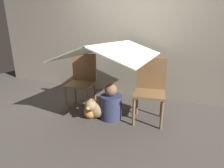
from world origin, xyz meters
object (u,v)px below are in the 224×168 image
object	(u,v)px
chair_right	(150,87)
dog	(94,108)
person_front	(111,105)
chair_left	(82,79)

from	to	relation	value
chair_right	dog	size ratio (longest dim) A/B	2.45
dog	chair_right	bearing A→B (deg)	22.14
chair_right	person_front	bearing A→B (deg)	-166.22
chair_left	chair_right	distance (m)	1.16
chair_right	dog	distance (m)	0.89
person_front	dog	distance (m)	0.26
dog	chair_left	bearing A→B (deg)	142.43
chair_right	person_front	distance (m)	0.64
chair_left	dog	distance (m)	0.61
chair_right	chair_left	bearing A→B (deg)	171.52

